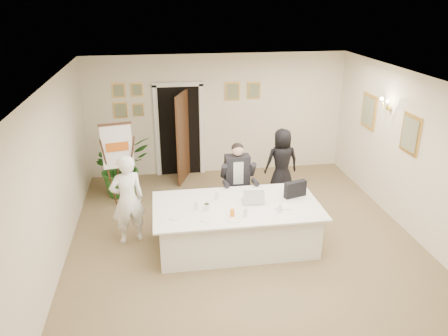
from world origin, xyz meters
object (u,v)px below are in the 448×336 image
Objects in this scene: standing_woman at (282,162)px; paper_stack at (283,207)px; flip_chart at (119,169)px; potted_palm at (121,166)px; laptop at (252,194)px; seated_man at (238,180)px; steel_jug at (207,207)px; conference_table at (236,225)px; laptop_bag at (295,189)px; oj_glass at (232,213)px; standing_man at (127,200)px.

standing_woman is 2.21m from paper_stack.
flip_chart is 1.32× the size of potted_palm.
flip_chart is at bearing 146.26° from laptop.
seated_man reaches higher than potted_palm.
potted_palm is 11.80× the size of steel_jug.
conference_table is 1.19m from laptop_bag.
steel_jug is (-1.56, -0.27, -0.08)m from laptop_bag.
potted_palm is at bearing 145.31° from seated_man.
paper_stack is 2.11× the size of oj_glass.
seated_man is at bearing 78.77° from conference_table.
oj_glass is at bearing 55.50° from standing_woman.
potted_palm is at bearing 89.09° from flip_chart.
laptop_bag is (1.05, 0.17, 0.52)m from conference_table.
seated_man reaches higher than standing_woman.
standing_woman is 13.15× the size of steel_jug.
standing_woman is (3.12, 1.50, -0.08)m from standing_man.
potted_palm is at bearing 126.52° from laptop_bag.
flip_chart is 1.49m from standing_man.
potted_palm reaches higher than steel_jug.
seated_man reaches higher than laptop.
laptop is at bearing 147.14° from paper_stack.
laptop is at bearing -45.20° from potted_palm.
seated_man is at bearing 114.37° from laptop_bag.
laptop is 2.82× the size of oj_glass.
steel_jug is (-0.51, -0.10, 0.44)m from conference_table.
oj_glass is at bearing -38.87° from steel_jug.
seated_man is at bearing 76.42° from oj_glass.
conference_table is at bearing -49.96° from potted_palm.
seated_man is 1.02× the size of standing_woman.
standing_woman is 11.12× the size of oj_glass.
laptop reaches higher than oj_glass.
conference_table is at bearing 53.26° from standing_woman.
standing_woman reaches higher than paper_stack.
potted_palm is at bearing 130.04° from conference_table.
oj_glass is at bearing -167.70° from paper_stack.
laptop_bag is at bearing -29.08° from flip_chart.
flip_chart is at bearing 137.28° from conference_table.
flip_chart reaches higher than standing_man.
steel_jug reaches higher than conference_table.
standing_woman is (1.10, 0.82, -0.02)m from seated_man.
conference_table is 2.81m from flip_chart.
laptop is at bearing -37.73° from flip_chart.
flip_chart is at bearing 127.61° from steel_jug.
seated_man is at bearing 58.76° from steel_jug.
laptop_bag is at bearing 25.29° from oj_glass.
laptop_bag is at bearing -52.63° from seated_man.
flip_chart is at bearing 133.61° from laptop_bag.
paper_stack is 0.90m from oj_glass.
seated_man reaches higher than oj_glass.
conference_table is 21.26× the size of oj_glass.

